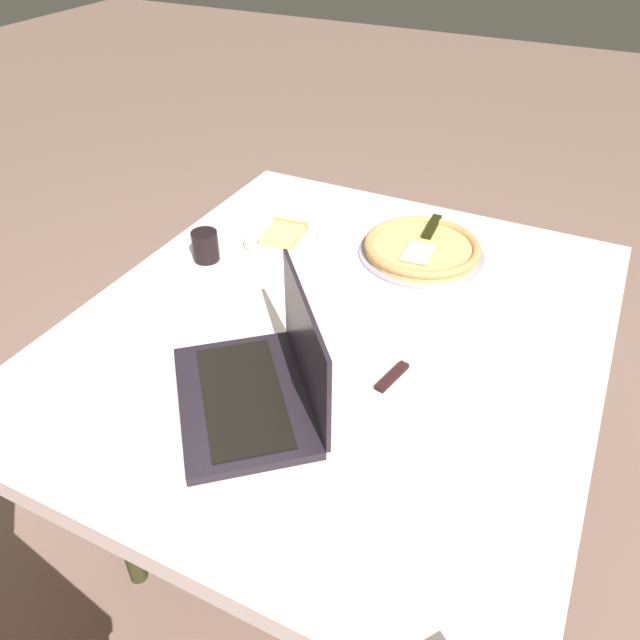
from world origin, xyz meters
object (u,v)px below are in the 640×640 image
object	(u,v)px
pizza_tray	(422,248)
table_knife	(404,366)
laptop	(262,382)
drink_cup	(205,246)
dining_table	(338,341)
pizza_plate	(283,238)

from	to	relation	value
pizza_tray	table_knife	size ratio (longest dim) A/B	1.41
laptop	pizza_tray	xyz separation A→B (m)	(-0.64, 0.10, -0.02)
pizza_tray	drink_cup	world-z (taller)	drink_cup
dining_table	pizza_plate	bearing A→B (deg)	-132.65
laptop	drink_cup	size ratio (longest dim) A/B	5.36
drink_cup	pizza_tray	bearing A→B (deg)	118.47
table_knife	pizza_plate	bearing A→B (deg)	-125.77
pizza_plate	pizza_tray	bearing A→B (deg)	105.94
laptop	pizza_plate	bearing A→B (deg)	-154.81
pizza_plate	table_knife	xyz separation A→B (m)	(0.33, 0.46, -0.01)
table_knife	pizza_tray	bearing A→B (deg)	-165.81
dining_table	laptop	distance (m)	0.30
laptop	table_knife	xyz separation A→B (m)	(-0.21, 0.21, -0.04)
pizza_tray	table_knife	world-z (taller)	pizza_tray
dining_table	laptop	size ratio (longest dim) A/B	3.05
dining_table	table_knife	size ratio (longest dim) A/B	5.57
dining_table	table_knife	distance (m)	0.20
laptop	drink_cup	bearing A→B (deg)	-134.14
dining_table	pizza_tray	xyz separation A→B (m)	(-0.36, 0.07, 0.07)
table_knife	laptop	bearing A→B (deg)	-45.32
table_knife	drink_cup	world-z (taller)	drink_cup
dining_table	drink_cup	xyz separation A→B (m)	(-0.10, -0.41, 0.09)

